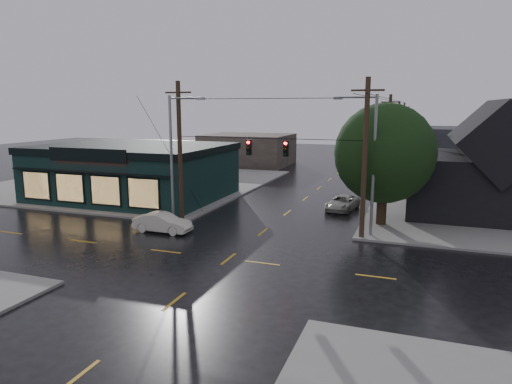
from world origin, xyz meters
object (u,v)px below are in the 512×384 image
(corner_tree, at_px, (384,153))
(utility_pole_ne, at_px, (361,239))
(suv_silver, at_px, (342,203))
(utility_pole_nw, at_px, (182,222))
(sedan_cream, at_px, (162,223))

(corner_tree, relative_size, utility_pole_ne, 0.84)
(corner_tree, relative_size, suv_silver, 2.00)
(corner_tree, bearing_deg, utility_pole_nw, -164.60)
(utility_pole_nw, bearing_deg, suv_silver, 37.30)
(utility_pole_nw, relative_size, sedan_cream, 2.54)
(sedan_cream, xyz_separation_m, suv_silver, (10.35, 10.86, -0.06))
(corner_tree, distance_m, utility_pole_nw, 15.31)
(corner_tree, height_order, suv_silver, corner_tree)
(utility_pole_nw, height_order, suv_silver, utility_pole_nw)
(utility_pole_nw, distance_m, suv_silver, 13.17)
(utility_pole_nw, xyz_separation_m, utility_pole_ne, (13.00, 0.00, 0.00))
(utility_pole_ne, relative_size, sedan_cream, 2.54)
(sedan_cream, distance_m, suv_silver, 15.00)
(utility_pole_nw, bearing_deg, corner_tree, 15.40)
(corner_tree, distance_m, suv_silver, 7.07)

